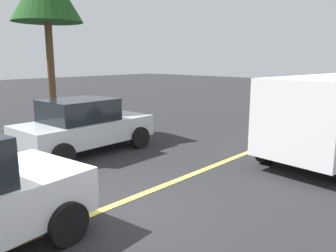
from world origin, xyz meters
TOP-DOWN VIEW (x-y plane):
  - ground_plane at (0.00, 0.00)m, footprint 80.00×80.00m
  - lane_marking_centre at (3.00, 0.00)m, footprint 28.00×0.16m
  - car_silver_crossing at (1.97, 3.49)m, footprint 3.87×2.03m
  - car_yellow_behind_van at (13.61, 0.87)m, footprint 4.58×2.16m

SIDE VIEW (x-z plane):
  - ground_plane at x=0.00m, z-range 0.00..0.00m
  - lane_marking_centre at x=3.00m, z-range 0.00..0.01m
  - car_silver_crossing at x=1.97m, z-range 0.01..1.55m
  - car_yellow_behind_van at x=13.61m, z-range -0.01..1.71m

